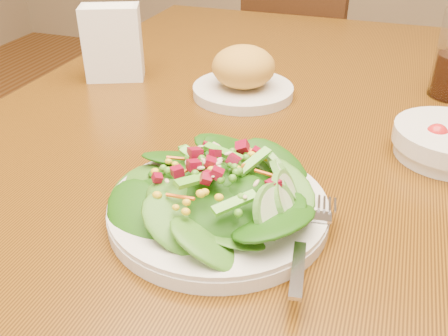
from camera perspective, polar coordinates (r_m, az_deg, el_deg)
The scene contains 5 objects.
dining_table at distance 0.84m, azimuth 3.29°, elevation -1.32°, with size 0.90×1.40×0.75m.
chair_far at distance 1.83m, azimuth 8.63°, elevation 9.14°, with size 0.45×0.45×0.80m.
salad_plate at distance 0.56m, azimuth 0.19°, elevation -3.53°, with size 0.26×0.25×0.07m.
bread_plate at distance 0.88m, azimuth 2.22°, elevation 10.46°, with size 0.18×0.18×0.09m.
napkin_holder at distance 0.98m, azimuth -12.62°, elevation 13.98°, with size 0.12×0.09×0.14m.
Camera 1 is at (0.19, -0.68, 1.10)m, focal length 40.00 mm.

